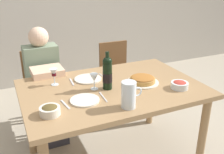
% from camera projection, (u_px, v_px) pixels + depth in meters
% --- Properties ---
extents(dining_table, '(1.50, 1.00, 0.76)m').
position_uv_depth(dining_table, '(112.00, 97.00, 2.22)').
color(dining_table, '#9E7A51').
rests_on(dining_table, ground).
extents(wine_bottle, '(0.08, 0.08, 0.32)m').
position_uv_depth(wine_bottle, '(107.00, 73.00, 2.10)').
color(wine_bottle, black).
rests_on(wine_bottle, dining_table).
extents(water_pitcher, '(0.16, 0.11, 0.20)m').
position_uv_depth(water_pitcher, '(129.00, 96.00, 1.83)').
color(water_pitcher, silver).
rests_on(water_pitcher, dining_table).
extents(baked_tart, '(0.29, 0.29, 0.06)m').
position_uv_depth(baked_tart, '(142.00, 80.00, 2.26)').
color(baked_tart, silver).
rests_on(baked_tart, dining_table).
extents(salad_bowl, '(0.14, 0.14, 0.06)m').
position_uv_depth(salad_bowl, '(180.00, 85.00, 2.15)').
color(salad_bowl, silver).
rests_on(salad_bowl, dining_table).
extents(olive_bowl, '(0.14, 0.14, 0.07)m').
position_uv_depth(olive_bowl, '(50.00, 110.00, 1.75)').
color(olive_bowl, silver).
rests_on(olive_bowl, dining_table).
extents(wine_glass_left_diner, '(0.07, 0.07, 0.14)m').
position_uv_depth(wine_glass_left_diner, '(94.00, 78.00, 2.11)').
color(wine_glass_left_diner, silver).
rests_on(wine_glass_left_diner, dining_table).
extents(wine_glass_right_diner, '(0.07, 0.07, 0.15)m').
position_uv_depth(wine_glass_right_diner, '(54.00, 73.00, 2.19)').
color(wine_glass_right_diner, silver).
rests_on(wine_glass_right_diner, dining_table).
extents(dinner_plate_left_setting, '(0.22, 0.22, 0.01)m').
position_uv_depth(dinner_plate_left_setting, '(85.00, 100.00, 1.95)').
color(dinner_plate_left_setting, silver).
rests_on(dinner_plate_left_setting, dining_table).
extents(dinner_plate_right_setting, '(0.24, 0.24, 0.01)m').
position_uv_depth(dinner_plate_right_setting, '(88.00, 79.00, 2.33)').
color(dinner_plate_right_setting, silver).
rests_on(dinner_plate_right_setting, dining_table).
extents(fork_left_setting, '(0.04, 0.16, 0.00)m').
position_uv_depth(fork_left_setting, '(65.00, 104.00, 1.89)').
color(fork_left_setting, silver).
rests_on(fork_left_setting, dining_table).
extents(knife_left_setting, '(0.02, 0.18, 0.00)m').
position_uv_depth(knife_left_setting, '(103.00, 97.00, 2.01)').
color(knife_left_setting, silver).
rests_on(knife_left_setting, dining_table).
extents(knife_right_setting, '(0.02, 0.18, 0.00)m').
position_uv_depth(knife_right_setting, '(103.00, 77.00, 2.39)').
color(knife_right_setting, silver).
rests_on(knife_right_setting, dining_table).
extents(spoon_right_setting, '(0.03, 0.16, 0.00)m').
position_uv_depth(spoon_right_setting, '(72.00, 82.00, 2.28)').
color(spoon_right_setting, silver).
rests_on(spoon_right_setting, dining_table).
extents(chair_left, '(0.41, 0.41, 0.87)m').
position_uv_depth(chair_left, '(42.00, 84.00, 2.89)').
color(chair_left, brown).
rests_on(chair_left, ground).
extents(diner_left, '(0.34, 0.51, 1.16)m').
position_uv_depth(diner_left, '(45.00, 82.00, 2.65)').
color(diner_left, gray).
rests_on(diner_left, ground).
extents(chair_right, '(0.41, 0.41, 0.87)m').
position_uv_depth(chair_right, '(116.00, 73.00, 3.20)').
color(chair_right, brown).
rests_on(chair_right, ground).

